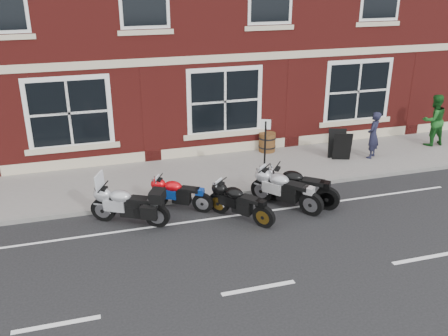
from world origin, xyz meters
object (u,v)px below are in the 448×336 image
at_px(a_board_sign, 340,145).
at_px(pedestrian_left, 373,135).
at_px(moto_sport_black, 240,201).
at_px(moto_sport_red, 179,193).
at_px(moto_touring_silver, 127,203).
at_px(moto_sport_silver, 286,188).
at_px(parking_sign, 265,148).
at_px(pedestrian_right, 434,120).
at_px(moto_naked_black, 299,185).
at_px(barrel_planter, 267,142).

bearing_deg(a_board_sign, pedestrian_left, 9.70).
height_order(moto_sport_black, a_board_sign, a_board_sign).
bearing_deg(a_board_sign, moto_sport_red, -143.24).
relative_size(moto_touring_silver, moto_sport_silver, 1.07).
distance_m(moto_sport_black, parking_sign, 2.15).
xyz_separation_m(pedestrian_left, parking_sign, (-4.32, -1.17, 0.39)).
xyz_separation_m(moto_sport_red, moto_sport_black, (1.41, -1.03, 0.04)).
bearing_deg(moto_sport_black, pedestrian_left, -12.70).
height_order(moto_sport_black, pedestrian_right, pedestrian_right).
relative_size(moto_naked_black, pedestrian_right, 0.96).
distance_m(moto_touring_silver, pedestrian_right, 11.49).
height_order(moto_sport_silver, moto_naked_black, moto_naked_black).
bearing_deg(moto_sport_black, a_board_sign, -5.62).
xyz_separation_m(moto_sport_black, moto_sport_silver, (1.40, 0.31, 0.05)).
xyz_separation_m(pedestrian_right, parking_sign, (-7.09, -1.70, 0.25)).
relative_size(moto_sport_red, pedestrian_left, 1.03).
distance_m(moto_sport_red, moto_naked_black, 3.30).
bearing_deg(moto_naked_black, moto_sport_black, 141.99).
bearing_deg(parking_sign, pedestrian_left, 36.80).
bearing_deg(moto_sport_red, moto_touring_silver, 138.62).
height_order(moto_sport_red, moto_naked_black, moto_naked_black).
relative_size(moto_sport_red, moto_sport_silver, 0.91).
height_order(a_board_sign, barrel_planter, a_board_sign).
bearing_deg(pedestrian_right, moto_sport_black, 19.88).
distance_m(pedestrian_right, a_board_sign, 3.93).
bearing_deg(pedestrian_right, moto_naked_black, 22.31).
relative_size(barrel_planter, parking_sign, 0.33).
bearing_deg(pedestrian_left, moto_naked_black, -9.28).
distance_m(moto_touring_silver, moto_sport_silver, 4.24).
bearing_deg(moto_touring_silver, moto_sport_red, -44.47).
height_order(moto_naked_black, barrel_planter, moto_naked_black).
xyz_separation_m(pedestrian_left, a_board_sign, (-1.12, 0.18, -0.30)).
height_order(moto_touring_silver, parking_sign, parking_sign).
height_order(moto_touring_silver, moto_sport_black, moto_touring_silver).
height_order(moto_naked_black, pedestrian_right, pedestrian_right).
height_order(moto_sport_silver, pedestrian_left, pedestrian_left).
distance_m(pedestrian_left, pedestrian_right, 2.82).
distance_m(moto_sport_red, pedestrian_right, 10.02).
bearing_deg(moto_sport_red, pedestrian_right, -45.04).
relative_size(pedestrian_left, pedestrian_right, 0.86).
distance_m(moto_touring_silver, barrel_planter, 6.41).
bearing_deg(pedestrian_right, a_board_sign, 3.59).
height_order(moto_touring_silver, moto_sport_silver, moto_touring_silver).
bearing_deg(moto_naked_black, moto_touring_silver, 127.22).
bearing_deg(moto_naked_black, pedestrian_right, -26.31).
distance_m(moto_naked_black, a_board_sign, 3.65).
relative_size(moto_naked_black, pedestrian_left, 1.12).
xyz_separation_m(moto_sport_black, pedestrian_left, (5.58, 2.74, 0.40)).
distance_m(pedestrian_left, parking_sign, 4.50).
bearing_deg(pedestrian_left, moto_sport_silver, -11.19).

